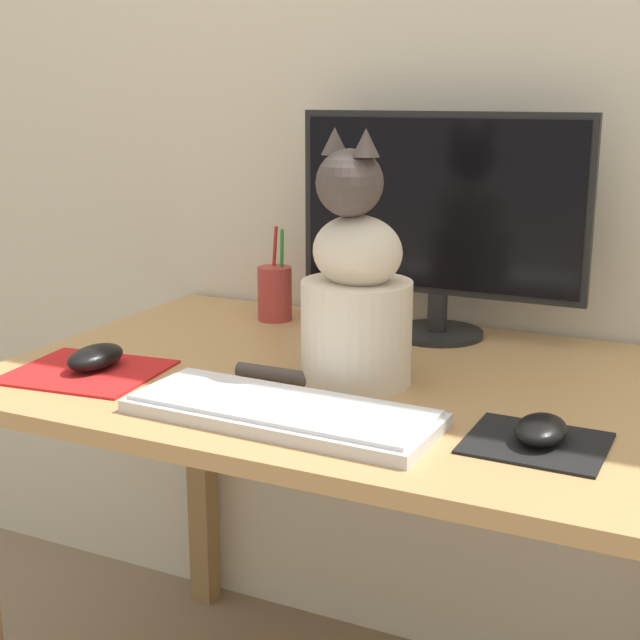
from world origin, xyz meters
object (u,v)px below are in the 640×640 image
Objects in this scene: monitor at (440,217)px; pen_cup at (275,293)px; cat at (353,292)px; computer_mouse_right at (541,429)px; keyboard at (282,411)px; computer_mouse_left at (96,357)px.

pen_cup is (-0.32, -0.02, -0.16)m from monitor.
monitor is 0.32m from cat.
cat reaches higher than computer_mouse_right.
cat reaches higher than pen_cup.
pen_cup reaches higher than keyboard.
cat is at bearing 158.31° from computer_mouse_right.
monitor is 0.36m from pen_cup.
computer_mouse_left is 1.17× the size of computer_mouse_right.
computer_mouse_left is at bearing -142.78° from cat.
computer_mouse_right is at bearing -0.16° from computer_mouse_left.
monitor is 1.21× the size of keyboard.
computer_mouse_left is 0.61× the size of pen_cup.
monitor reaches higher than pen_cup.
cat is 2.11× the size of pen_cup.
pen_cup is at bearing -176.12° from monitor.
computer_mouse_right is (0.71, -0.00, -0.00)m from computer_mouse_left.
keyboard is at bearing -9.91° from computer_mouse_left.
pen_cup is (0.10, 0.41, 0.03)m from computer_mouse_left.
computer_mouse_right is 0.25× the size of cat.
computer_mouse_right is 0.36m from cat.
computer_mouse_left reaches higher than computer_mouse_right.
pen_cup is at bearing 145.51° from computer_mouse_right.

